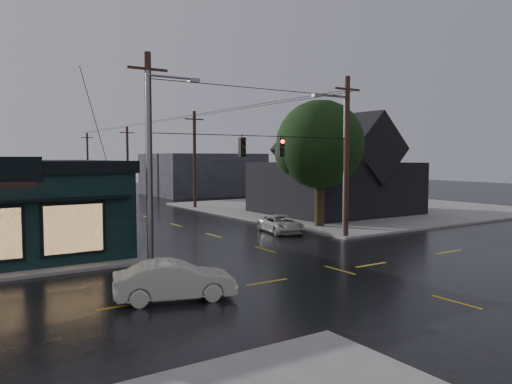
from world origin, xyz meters
TOP-DOWN VIEW (x-y plane):
  - ground_plane at (0.00, 0.00)m, footprint 160.00×160.00m
  - sidewalk_ne at (20.00, 20.00)m, footprint 28.00×28.00m
  - ne_building at (15.00, 17.00)m, footprint 12.60×11.60m
  - corner_tree at (8.17, 11.00)m, footprint 6.39×6.39m
  - utility_pole_nw at (-6.50, 6.50)m, footprint 2.00×0.32m
  - utility_pole_ne at (6.50, 6.50)m, footprint 2.00×0.32m
  - utility_pole_far_a at (6.50, 28.00)m, footprint 2.00×0.32m
  - utility_pole_far_b at (6.50, 48.00)m, footprint 2.00×0.32m
  - utility_pole_far_c at (6.50, 68.00)m, footprint 2.00×0.32m
  - span_signal_assembly at (0.10, 6.50)m, footprint 13.00×0.48m
  - streetlight_nw at (-6.80, 5.80)m, footprint 5.40×0.30m
  - streetlight_ne at (7.00, 7.20)m, footprint 5.40×0.30m
  - bg_building_east at (16.00, 45.00)m, footprint 14.00×12.00m
  - sedan_cream at (-8.21, -0.29)m, footprint 4.56×2.62m
  - suv_silver at (4.37, 10.59)m, footprint 2.73×4.59m

SIDE VIEW (x-z plane):
  - ground_plane at x=0.00m, z-range 0.00..0.00m
  - utility_pole_nw at x=-6.50m, z-range -5.08..5.08m
  - utility_pole_ne at x=6.50m, z-range -5.08..5.08m
  - utility_pole_far_a at x=6.50m, z-range -4.83..4.83m
  - utility_pole_far_b at x=6.50m, z-range -4.58..4.58m
  - utility_pole_far_c at x=6.50m, z-range -4.58..4.58m
  - streetlight_nw at x=-6.80m, z-range -4.58..4.58m
  - streetlight_ne at x=7.00m, z-range -4.58..4.58m
  - sidewalk_ne at x=20.00m, z-range 0.00..0.15m
  - suv_silver at x=4.37m, z-range 0.00..1.20m
  - sedan_cream at x=-8.21m, z-range 0.00..1.42m
  - bg_building_east at x=16.00m, z-range 0.00..5.60m
  - ne_building at x=15.00m, z-range 0.09..8.85m
  - span_signal_assembly at x=0.10m, z-range 5.08..6.31m
  - corner_tree at x=8.17m, z-range 1.47..10.57m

